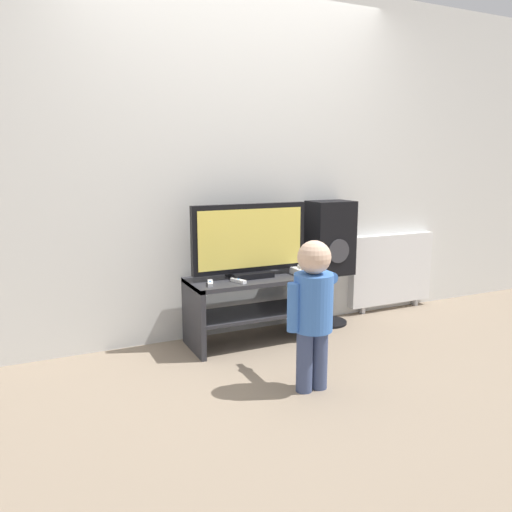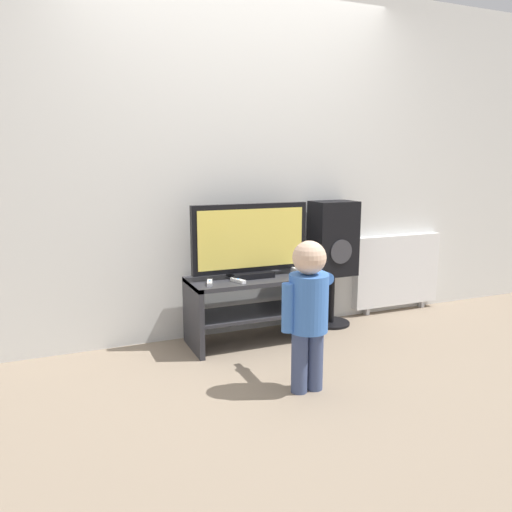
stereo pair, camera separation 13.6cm
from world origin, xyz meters
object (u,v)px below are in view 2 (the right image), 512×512
remote_secondary (238,281)px  radiator (397,270)px  television (250,241)px  child (308,304)px  remote_primary (210,283)px  speaker_tower (333,243)px  game_console (299,272)px

remote_secondary → radiator: bearing=11.5°
television → remote_secondary: bearing=-139.2°
television → child: size_ratio=0.99×
child → remote_primary: bearing=113.6°
speaker_tower → radiator: (0.72, 0.10, -0.30)m
remote_primary → speaker_tower: bearing=10.8°
remote_primary → remote_secondary: bearing=-5.4°
game_console → remote_primary: game_console is taller
television → remote_primary: (-0.34, -0.10, -0.25)m
speaker_tower → radiator: bearing=8.1°
remote_secondary → radiator: size_ratio=0.16×
game_console → remote_primary: bearing=-179.8°
remote_primary → radiator: radiator is taller
speaker_tower → radiator: speaker_tower is taller
game_console → remote_primary: 0.68m
television → radiator: 1.53m
remote_primary → remote_secondary: 0.20m
television → speaker_tower: size_ratio=0.86×
remote_primary → radiator: (1.81, 0.31, -0.13)m
child → radiator: 1.83m
television → radiator: (1.47, 0.20, -0.38)m
game_console → speaker_tower: speaker_tower is taller
game_console → child: (-0.35, -0.77, 0.01)m
remote_secondary → child: (0.14, -0.75, 0.02)m
radiator → remote_primary: bearing=-170.3°
television → remote_secondary: 0.31m
television → radiator: television is taller
remote_primary → child: size_ratio=0.15×
child → speaker_tower: 1.24m
television → remote_secondary: (-0.14, -0.12, -0.25)m
television → radiator: size_ratio=1.01×
radiator → remote_secondary: bearing=-168.5°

